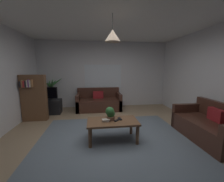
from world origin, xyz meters
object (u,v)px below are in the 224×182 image
Objects in this scene: couch_right_side at (209,127)px; pendant_lamp at (113,36)px; tv_stand at (48,107)px; coffee_table at (113,124)px; remote_on_table_0 at (117,120)px; remote_on_table_1 at (120,119)px; bookshelf_corner at (34,97)px; potted_plant_on_table at (110,113)px; couch_under_window at (99,103)px; potted_palm_corner at (52,95)px; tv at (47,94)px; book_on_table_1 at (106,120)px; book_on_table_0 at (106,121)px.

pendant_lamp is (-2.16, 0.24, 1.96)m from couch_right_side.
couch_right_side is at bearing -29.75° from tv_stand.
remote_on_table_0 reaches higher than coffee_table.
coffee_table is 6.88× the size of remote_on_table_1.
bookshelf_corner is at bearing 145.23° from coffee_table.
bookshelf_corner is (-2.15, 1.48, 0.11)m from potted_plant_on_table.
couch_under_window is 1.08× the size of couch_right_side.
potted_palm_corner is (-1.79, 0.24, 0.29)m from couch_under_window.
bookshelf_corner reaches higher than tv.
couch_right_side is at bearing -6.30° from pendant_lamp.
coffee_table is 1.56× the size of tv.
remote_on_table_0 is at bearing -10.54° from pendant_lamp.
remote_on_table_0 is at bearing -52.02° from potted_palm_corner.
bookshelf_corner is at bearing 142.70° from book_on_table_1.
bookshelf_corner reaches higher than remote_on_table_1.
couch_right_side is 1.41× the size of coffee_table.
pendant_lamp is (0.16, 0.03, 1.77)m from book_on_table_0.
pendant_lamp reaches higher than couch_under_window.
remote_on_table_0 is 3.40m from potted_palm_corner.
potted_palm_corner is at bearing 88.56° from tv_stand.
coffee_table is 1.22× the size of tv_stand.
couch_right_side reaches higher than potted_plant_on_table.
couch_under_window is at bearing 8.65° from tv_stand.
remote_on_table_0 is at bearing 3.87° from book_on_table_0.
potted_plant_on_table is 0.23× the size of potted_palm_corner.
coffee_table is 2.03× the size of pendant_lamp.
remote_on_table_0 is at bearing -96.10° from couch_right_side.
couch_under_window is at bearing 90.92° from remote_on_table_1.
couch_under_window is 2.36× the size of tv.
remote_on_table_1 is 0.26m from potted_plant_on_table.
remote_on_table_1 is 3.02m from tv_stand.
couch_right_side is 2.08m from remote_on_table_0.
tv is at bearing 133.43° from pendant_lamp.
couch_under_window reaches higher than book_on_table_0.
pendant_lamp is (2.19, -1.52, 1.51)m from bookshelf_corner.
couch_right_side is at bearing -5.09° from book_on_table_1.
pendant_lamp is (2.00, -2.66, 1.67)m from potted_palm_corner.
book_on_table_0 is at bearing -144.02° from potted_plant_on_table.
remote_on_table_0 is at bearing -82.96° from couch_under_window.
couch_right_side reaches higher than remote_on_table_0.
bookshelf_corner is at bearing -106.62° from tv_stand.
couch_under_window is 2.43m from coffee_table.
book_on_table_0 is at bearing -88.86° from couch_under_window.
book_on_table_0 is at bearing -160.87° from book_on_table_1.
coffee_table is 7.13× the size of book_on_table_1.
bookshelf_corner is at bearing 145.54° from potted_plant_on_table.
couch_right_side is at bearing -140.75° from remote_on_table_0.
remote_on_table_1 is (0.33, 0.10, -0.03)m from book_on_table_1.
tv reaches higher than potted_plant_on_table.
bookshelf_corner is at bearing -107.18° from tv.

